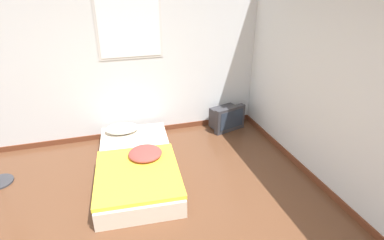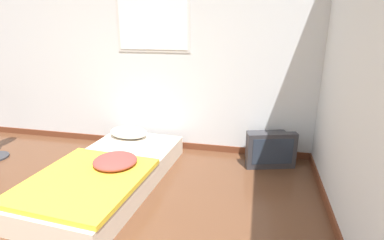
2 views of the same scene
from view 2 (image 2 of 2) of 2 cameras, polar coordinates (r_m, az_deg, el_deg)
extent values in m
cube|color=silver|center=(4.23, -11.84, 12.22)|extent=(7.33, 0.06, 2.60)
cube|color=brown|center=(4.50, -11.03, -3.95)|extent=(7.33, 0.02, 0.09)
cube|color=silver|center=(4.05, -7.60, 20.34)|extent=(0.99, 0.01, 1.08)
cube|color=white|center=(4.04, -7.63, 20.34)|extent=(0.92, 0.01, 1.01)
cube|color=beige|center=(3.46, -15.56, -9.98)|extent=(1.17, 2.13, 0.23)
ellipsoid|color=silver|center=(4.10, -11.98, -2.31)|extent=(0.54, 0.38, 0.14)
cube|color=yellow|center=(3.11, -19.63, -10.76)|extent=(1.12, 1.27, 0.05)
ellipsoid|color=#993D38|center=(3.27, -14.43, -7.56)|extent=(0.55, 0.54, 0.11)
cube|color=#333338|center=(3.93, 14.08, -4.91)|extent=(0.54, 0.37, 0.36)
cube|color=#333338|center=(3.77, 14.87, -5.68)|extent=(0.60, 0.27, 0.45)
cube|color=#283342|center=(3.72, 15.14, -5.86)|extent=(0.47, 0.14, 0.32)
camera|label=1|loc=(2.16, -110.27, 16.20)|focal=28.00mm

